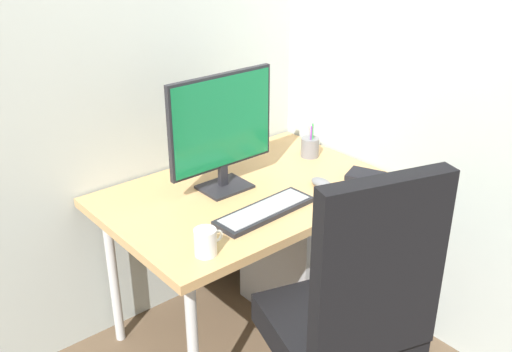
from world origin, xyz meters
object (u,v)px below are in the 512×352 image
office_chair (352,311)px  monitor (222,127)px  pen_holder (310,147)px  notebook (365,176)px  coffee_mug (206,242)px  filing_cabinet (302,249)px  keyboard (265,211)px  mouse (321,183)px

office_chair → monitor: 0.90m
pen_holder → notebook: pen_holder is taller
coffee_mug → filing_cabinet: bearing=20.3°
keyboard → coffee_mug: coffee_mug is taller
monitor → keyboard: monitor is taller
filing_cabinet → keyboard: keyboard is taller
mouse → coffee_mug: coffee_mug is taller
filing_cabinet → coffee_mug: size_ratio=5.32×
keyboard → coffee_mug: size_ratio=3.87×
filing_cabinet → notebook: (0.14, -0.23, 0.43)m
keyboard → notebook: bearing=-4.7°
notebook → coffee_mug: bearing=160.5°
monitor → notebook: bearing=-32.1°
office_chair → monitor: size_ratio=2.24×
notebook → pen_holder: bearing=69.6°
pen_holder → coffee_mug: size_ratio=1.51×
coffee_mug → monitor: bearing=46.4°
filing_cabinet → monitor: monitor is taller
coffee_mug → pen_holder: bearing=23.4°
office_chair → monitor: (0.05, 0.79, 0.44)m
office_chair → filing_cabinet: 0.86m
mouse → office_chair: bearing=-124.7°
pen_holder → filing_cabinet: bearing=-141.2°
keyboard → pen_holder: bearing=28.6°
filing_cabinet → notebook: bearing=-58.4°
pen_holder → coffee_mug: (-0.89, -0.39, 0.00)m
monitor → mouse: monitor is taller
keyboard → filing_cabinet: bearing=24.8°
office_chair → coffee_mug: (-0.32, 0.41, 0.21)m
keyboard → pen_holder: (0.54, 0.29, 0.04)m
monitor → coffee_mug: monitor is taller
filing_cabinet → coffee_mug: bearing=-159.7°
mouse → notebook: 0.22m
keyboard → mouse: bearing=4.2°
office_chair → coffee_mug: office_chair is taller
office_chair → monitor: monitor is taller
monitor → pen_holder: size_ratio=2.92×
pen_holder → office_chair: bearing=-125.8°
keyboard → mouse: size_ratio=4.16×
monitor → coffee_mug: size_ratio=4.41×
notebook → filing_cabinet: bearing=99.1°
filing_cabinet → coffee_mug: 0.94m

